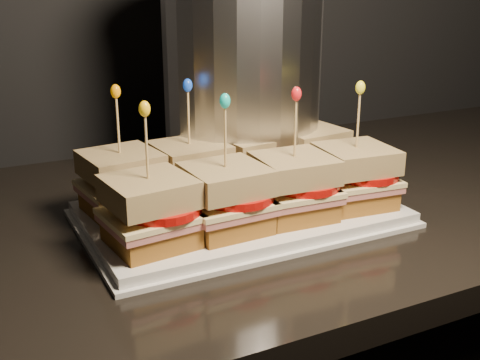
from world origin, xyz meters
name	(u,v)px	position (x,y,z in m)	size (l,w,h in m)	color
granite_slab	(391,184)	(0.35, 1.69, 0.89)	(2.29, 0.64, 0.03)	black
platter	(240,214)	(0.05, 1.63, 0.91)	(0.38, 0.24, 0.02)	white
platter_rim	(240,218)	(0.05, 1.63, 0.91)	(0.39, 0.25, 0.01)	white
sandwich_0_bread_bot	(123,202)	(-0.08, 1.68, 0.93)	(0.09, 0.09, 0.02)	brown
sandwich_0_ham	(122,190)	(-0.08, 1.68, 0.95)	(0.09, 0.09, 0.01)	#B64F4F
sandwich_0_cheese	(122,185)	(-0.08, 1.68, 0.95)	(0.10, 0.09, 0.01)	#F8E199
sandwich_0_tomato	(132,179)	(-0.07, 1.68, 0.96)	(0.09, 0.09, 0.01)	#B30D09
sandwich_0_bread_top	(121,164)	(-0.08, 1.68, 0.98)	(0.09, 0.09, 0.03)	#512D0E
sandwich_0_pick	(118,129)	(-0.08, 1.68, 1.03)	(0.00, 0.00, 0.09)	tan
sandwich_0_frill	(116,91)	(-0.08, 1.68, 1.07)	(0.01, 0.01, 0.02)	orange
sandwich_1_bread_bot	(191,191)	(0.01, 1.68, 0.93)	(0.09, 0.09, 0.02)	brown
sandwich_1_ham	(190,180)	(0.01, 1.68, 0.95)	(0.09, 0.09, 0.01)	#B64F4F
sandwich_1_cheese	(190,175)	(0.01, 1.68, 0.95)	(0.10, 0.09, 0.01)	#F8E199
sandwich_1_tomato	(200,169)	(0.02, 1.68, 0.96)	(0.09, 0.09, 0.01)	#B30D09
sandwich_1_bread_top	(190,155)	(0.01, 1.68, 0.98)	(0.09, 0.09, 0.03)	#512D0E
sandwich_1_pick	(189,121)	(0.01, 1.68, 1.03)	(0.00, 0.00, 0.09)	tan
sandwich_1_frill	(188,85)	(0.01, 1.68, 1.07)	(0.01, 0.01, 0.02)	blue
sandwich_2_bread_bot	(252,181)	(0.10, 1.68, 0.93)	(0.09, 0.09, 0.02)	brown
sandwich_2_ham	(252,170)	(0.10, 1.68, 0.95)	(0.09, 0.09, 0.01)	#B64F4F
sandwich_2_cheese	(252,165)	(0.10, 1.68, 0.95)	(0.10, 0.09, 0.01)	#F8E199
sandwich_2_tomato	(262,160)	(0.11, 1.68, 0.96)	(0.09, 0.09, 0.01)	#B30D09
sandwich_2_bread_top	(252,146)	(0.10, 1.68, 0.98)	(0.09, 0.09, 0.03)	#512D0E
sandwich_2_pick	(252,114)	(0.10, 1.68, 1.03)	(0.00, 0.00, 0.09)	tan
sandwich_2_frill	(253,80)	(0.10, 1.68, 1.07)	(0.01, 0.01, 0.02)	#C01898
sandwich_3_bread_bot	(308,172)	(0.19, 1.68, 0.93)	(0.09, 0.09, 0.02)	brown
sandwich_3_ham	(308,161)	(0.19, 1.68, 0.95)	(0.09, 0.09, 0.01)	#B64F4F
sandwich_3_cheese	(308,157)	(0.19, 1.68, 0.95)	(0.10, 0.09, 0.01)	#F8E199
sandwich_3_tomato	(318,152)	(0.20, 1.68, 0.96)	(0.09, 0.09, 0.01)	#B30D09
sandwich_3_bread_top	(309,139)	(0.19, 1.68, 0.98)	(0.09, 0.09, 0.03)	#512D0E
sandwich_3_pick	(310,107)	(0.19, 1.68, 1.03)	(0.00, 0.00, 0.09)	tan
sandwich_3_frill	(311,75)	(0.19, 1.68, 1.07)	(0.01, 0.01, 0.02)	green
sandwich_4_bread_bot	(151,234)	(-0.08, 1.57, 0.93)	(0.09, 0.09, 0.02)	brown
sandwich_4_ham	(150,221)	(-0.08, 1.57, 0.95)	(0.09, 0.09, 0.01)	#B64F4F
sandwich_4_cheese	(150,215)	(-0.08, 1.57, 0.95)	(0.10, 0.09, 0.01)	#F8E199
sandwich_4_tomato	(162,208)	(-0.07, 1.57, 0.96)	(0.09, 0.09, 0.01)	#B30D09
sandwich_4_bread_top	(149,191)	(-0.08, 1.57, 0.98)	(0.09, 0.09, 0.03)	#512D0E
sandwich_4_pick	(147,151)	(-0.08, 1.57, 1.03)	(0.00, 0.00, 0.09)	tan
sandwich_4_frill	(145,109)	(-0.08, 1.57, 1.07)	(0.01, 0.01, 0.02)	yellow
sandwich_5_bread_bot	(226,220)	(0.01, 1.57, 0.93)	(0.09, 0.09, 0.02)	brown
sandwich_5_ham	(226,207)	(0.01, 1.57, 0.95)	(0.09, 0.09, 0.01)	#B64F4F
sandwich_5_cheese	(226,201)	(0.01, 1.57, 0.95)	(0.10, 0.09, 0.01)	#F8E199
sandwich_5_tomato	(237,195)	(0.02, 1.57, 0.96)	(0.09, 0.09, 0.01)	#B30D09
sandwich_5_bread_top	(226,179)	(0.01, 1.57, 0.98)	(0.09, 0.09, 0.03)	#512D0E
sandwich_5_pick	(225,141)	(0.01, 1.57, 1.03)	(0.00, 0.00, 0.09)	tan
sandwich_5_frill	(225,101)	(0.01, 1.57, 1.07)	(0.01, 0.01, 0.02)	#11C0AF
sandwich_6_bread_bot	(293,207)	(0.10, 1.57, 0.93)	(0.09, 0.09, 0.02)	brown
sandwich_6_ham	(293,195)	(0.10, 1.57, 0.95)	(0.09, 0.09, 0.01)	#B64F4F
sandwich_6_cheese	(294,189)	(0.10, 1.57, 0.95)	(0.10, 0.09, 0.01)	#F8E199
sandwich_6_tomato	(305,184)	(0.11, 1.57, 0.96)	(0.09, 0.09, 0.01)	#B30D09
sandwich_6_bread_top	(294,168)	(0.10, 1.57, 0.98)	(0.09, 0.09, 0.03)	#512D0E
sandwich_6_pick	(295,132)	(0.10, 1.57, 1.03)	(0.00, 0.00, 0.09)	tan
sandwich_6_frill	(296,94)	(0.10, 1.57, 1.07)	(0.01, 0.01, 0.02)	red
sandwich_7_bread_bot	(353,195)	(0.19, 1.57, 0.93)	(0.09, 0.09, 0.02)	brown
sandwich_7_ham	(354,184)	(0.19, 1.57, 0.95)	(0.09, 0.09, 0.01)	#B64F4F
sandwich_7_cheese	(354,179)	(0.19, 1.57, 0.95)	(0.10, 0.09, 0.01)	#F8E199
sandwich_7_tomato	(365,173)	(0.20, 1.57, 0.96)	(0.09, 0.09, 0.01)	#B30D09
sandwich_7_bread_top	(356,158)	(0.19, 1.57, 0.98)	(0.09, 0.09, 0.03)	#512D0E
sandwich_7_pick	(358,124)	(0.19, 1.57, 1.03)	(0.00, 0.00, 0.09)	tan
sandwich_7_frill	(360,88)	(0.19, 1.57, 1.07)	(0.01, 0.01, 0.02)	yellow
appliance_base	(242,175)	(0.12, 1.75, 0.92)	(0.26, 0.22, 0.03)	#262628
appliance_body	(242,67)	(0.12, 1.75, 1.08)	(0.22, 0.22, 0.29)	silver
appliance	(242,70)	(0.12, 1.75, 1.07)	(0.26, 0.22, 0.34)	silver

